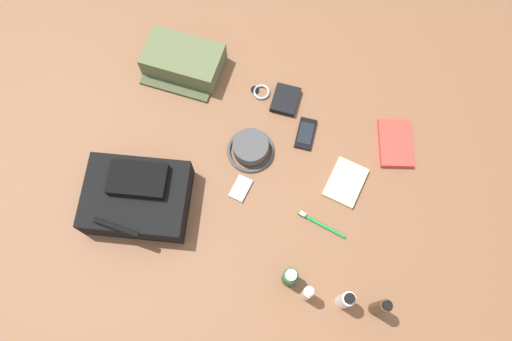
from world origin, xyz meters
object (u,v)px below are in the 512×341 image
object	(u,v)px
cell_phone	(306,134)
media_player	(241,188)
toothpaste_tube	(346,300)
bucket_hat	(251,148)
cologne_bottle	(380,307)
toothbrush	(319,223)
backpack	(137,197)
notepad	(346,182)
paperback_novel	(395,143)
wallet	(286,100)
wristwatch	(261,92)
shampoo_bottle	(290,277)
toiletry_pouch	(183,61)
lotion_bottle	(307,293)

from	to	relation	value
cell_phone	media_player	xyz separation A→B (m)	(0.15, 0.26, -0.00)
toothpaste_tube	media_player	xyz separation A→B (m)	(0.42, -0.25, -0.06)
bucket_hat	toothpaste_tube	distance (m)	0.58
cologne_bottle	toothbrush	size ratio (longest dim) A/B	1.00
backpack	notepad	world-z (taller)	backpack
paperback_novel	wallet	xyz separation A→B (m)	(0.41, -0.03, 0.00)
toothbrush	paperback_novel	bearing A→B (deg)	-115.38
wristwatch	notepad	size ratio (longest dim) A/B	0.47
cell_phone	shampoo_bottle	bearing A→B (deg)	101.17
toiletry_pouch	cologne_bottle	distance (m)	1.07
bucket_hat	cell_phone	xyz separation A→B (m)	(-0.16, -0.12, -0.02)
toiletry_pouch	toothbrush	size ratio (longest dim) A/B	1.65
wristwatch	toothbrush	distance (m)	0.52
backpack	toothbrush	world-z (taller)	backpack
bucket_hat	toothpaste_tube	world-z (taller)	toothpaste_tube
backpack	shampoo_bottle	world-z (taller)	backpack
toothpaste_tube	wristwatch	bearing A→B (deg)	-52.08
shampoo_bottle	wallet	bearing A→B (deg)	-71.05
backpack	wallet	xyz separation A→B (m)	(-0.34, -0.52, -0.05)
backpack	media_player	size ratio (longest dim) A/B	4.22
cologne_bottle	wallet	distance (m)	0.77
toiletry_pouch	cologne_bottle	size ratio (longest dim) A/B	1.65
lotion_bottle	notepad	world-z (taller)	lotion_bottle
cologne_bottle	notepad	distance (m)	0.42
toothpaste_tube	notepad	bearing A→B (deg)	-76.04
shampoo_bottle	toothbrush	distance (m)	0.21
backpack	wallet	distance (m)	0.62
bucket_hat	wallet	size ratio (longest dim) A/B	1.49
media_player	toothbrush	size ratio (longest dim) A/B	0.53
bucket_hat	notepad	world-z (taller)	bucket_hat
toiletry_pouch	notepad	world-z (taller)	toiletry_pouch
wallet	backpack	bearing A→B (deg)	53.23
cologne_bottle	toiletry_pouch	bearing A→B (deg)	-34.75
cologne_bottle	shampoo_bottle	distance (m)	0.28
cologne_bottle	cell_phone	xyz separation A→B (m)	(0.37, -0.50, -0.08)
shampoo_bottle	paperback_novel	xyz separation A→B (m)	(-0.21, -0.56, -0.04)
backpack	shampoo_bottle	bearing A→B (deg)	171.56
cologne_bottle	lotion_bottle	xyz separation A→B (m)	(0.21, 0.03, -0.02)
paperback_novel	wallet	size ratio (longest dim) A/B	1.83
toothbrush	notepad	distance (m)	0.17
toiletry_pouch	paperback_novel	bearing A→B (deg)	176.69
paperback_novel	cologne_bottle	bearing A→B (deg)	97.00
backpack	bucket_hat	world-z (taller)	backpack
backpack	bucket_hat	distance (m)	0.41
bucket_hat	cologne_bottle	size ratio (longest dim) A/B	0.97
media_player	cell_phone	bearing A→B (deg)	-119.27
toiletry_pouch	notepad	xyz separation A→B (m)	(-0.68, 0.24, -0.04)
cell_phone	wristwatch	world-z (taller)	cell_phone
cologne_bottle	notepad	size ratio (longest dim) A/B	1.13
media_player	notepad	bearing A→B (deg)	-157.66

